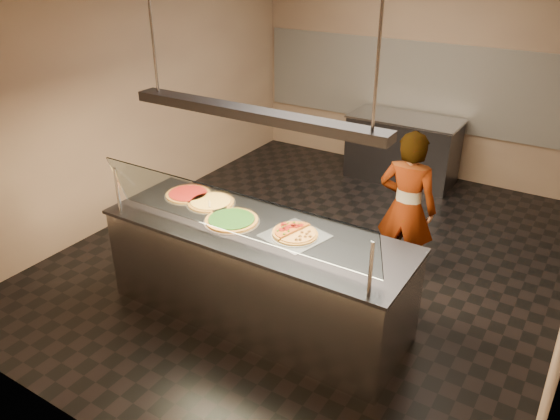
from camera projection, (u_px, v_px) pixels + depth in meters
The scene contains 19 objects.
ground at pixel (316, 255), 6.12m from camera, with size 5.00×6.00×0.02m, color black.
wall_back at pixel (421, 70), 7.73m from camera, with size 5.00×0.02×3.00m, color tan.
wall_front at pixel (76, 262), 3.17m from camera, with size 5.00×0.02×3.00m, color tan.
wall_left at pixel (139, 92), 6.64m from camera, with size 0.02×6.00×3.00m, color tan.
tile_band at pixel (419, 85), 7.80m from camera, with size 4.90×0.02×1.20m, color silver.
serving_counter at pixel (257, 274), 4.93m from camera, with size 2.80×0.94×0.93m.
sneeze_guard at pixel (231, 213), 4.33m from camera, with size 2.56×0.18×0.54m.
perforated_tray at pixel (295, 235), 4.60m from camera, with size 0.56×0.56×0.01m.
half_pizza_pepperoni at pixel (286, 229), 4.64m from camera, with size 0.28×0.42×0.05m.
half_pizza_sausage at pixel (305, 236), 4.55m from camera, with size 0.28×0.42×0.04m.
pizza_spinach at pixel (232, 220), 4.83m from camera, with size 0.50×0.50×0.03m.
pizza_cheese at pixel (211, 202), 5.16m from camera, with size 0.47×0.47×0.03m.
pizza_tomato at pixel (189, 194), 5.32m from camera, with size 0.46×0.46×0.03m.
pizza_spatula at pixel (214, 206), 5.04m from camera, with size 0.28×0.17×0.02m.
prep_table at pixel (402, 149), 7.84m from camera, with size 1.55×0.74×0.93m.
worker at pixel (407, 208), 5.36m from camera, with size 0.58×0.38×1.60m, color #433E47.
heat_lamp_housing at pixel (253, 114), 4.26m from camera, with size 2.30×0.18×0.08m, color #36363B.
lamp_rod_left at pixel (152, 31), 4.49m from camera, with size 0.02×0.02×1.01m, color #B7B7BC.
lamp_rod_right at pixel (378, 56), 3.55m from camera, with size 0.02×0.02×1.01m, color #B7B7BC.
Camera 1 is at (2.44, -4.67, 3.19)m, focal length 35.00 mm.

